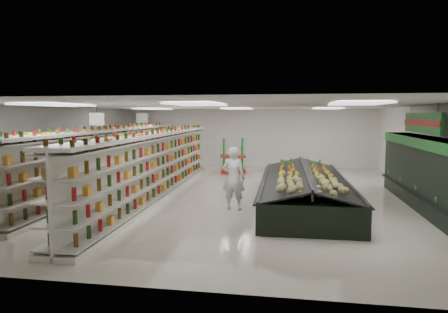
% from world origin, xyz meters
% --- Properties ---
extents(floor, '(16.00, 16.00, 0.00)m').
position_xyz_m(floor, '(0.00, 0.00, 0.00)').
color(floor, beige).
rests_on(floor, ground).
extents(ceiling, '(14.00, 16.00, 0.02)m').
position_xyz_m(ceiling, '(0.00, 0.00, 3.20)').
color(ceiling, white).
rests_on(ceiling, wall_back).
extents(wall_back, '(14.00, 0.02, 3.20)m').
position_xyz_m(wall_back, '(0.00, 8.00, 1.60)').
color(wall_back, white).
rests_on(wall_back, floor).
extents(wall_front, '(14.00, 0.02, 3.20)m').
position_xyz_m(wall_front, '(0.00, -8.00, 1.60)').
color(wall_front, white).
rests_on(wall_front, floor).
extents(wall_left, '(0.02, 16.00, 3.20)m').
position_xyz_m(wall_left, '(-7.00, 0.00, 1.60)').
color(wall_left, white).
rests_on(wall_left, floor).
extents(wall_right, '(0.02, 16.00, 3.20)m').
position_xyz_m(wall_right, '(7.00, 0.00, 1.60)').
color(wall_right, white).
rests_on(wall_right, floor).
extents(produce_wall_case, '(0.93, 8.00, 2.20)m').
position_xyz_m(produce_wall_case, '(6.53, -1.50, 1.24)').
color(produce_wall_case, black).
rests_on(produce_wall_case, floor).
extents(aisle_sign_near, '(0.52, 0.06, 0.75)m').
position_xyz_m(aisle_sign_near, '(-3.80, -2.00, 2.75)').
color(aisle_sign_near, white).
rests_on(aisle_sign_near, ceiling).
extents(aisle_sign_far, '(0.52, 0.06, 0.75)m').
position_xyz_m(aisle_sign_far, '(-3.80, 2.00, 2.75)').
color(aisle_sign_far, white).
rests_on(aisle_sign_far, ceiling).
extents(hortifruti_banner, '(0.12, 3.20, 0.95)m').
position_xyz_m(hortifruti_banner, '(6.25, -1.50, 2.65)').
color(hortifruti_banner, '#1C6925').
rests_on(hortifruti_banner, ceiling).
extents(gondola_left, '(1.28, 13.50, 2.34)m').
position_xyz_m(gondola_left, '(-4.67, 0.62, 1.07)').
color(gondola_left, white).
rests_on(gondola_left, floor).
extents(gondola_center, '(1.24, 13.07, 2.26)m').
position_xyz_m(gondola_center, '(-2.28, -0.76, 1.04)').
color(gondola_center, white).
rests_on(gondola_center, floor).
extents(produce_island, '(2.91, 7.76, 1.15)m').
position_xyz_m(produce_island, '(2.88, -0.99, 0.52)').
color(produce_island, black).
rests_on(produce_island, floor).
extents(soda_endcap, '(1.37, 1.04, 1.60)m').
position_xyz_m(soda_endcap, '(-0.38, 5.31, 0.78)').
color(soda_endcap, '#A71A13').
rests_on(soda_endcap, floor).
extents(shopper_main, '(0.76, 0.55, 1.93)m').
position_xyz_m(shopper_main, '(0.72, -2.26, 0.97)').
color(shopper_main, silver).
rests_on(shopper_main, floor).
extents(shopper_background, '(0.47, 0.74, 1.48)m').
position_xyz_m(shopper_background, '(-3.54, 4.50, 0.74)').
color(shopper_background, '#957E5B').
rests_on(shopper_background, floor).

